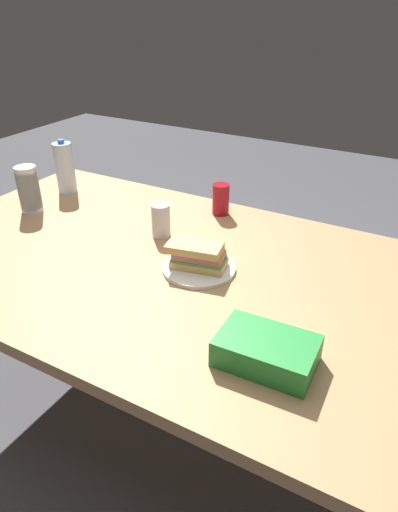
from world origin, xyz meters
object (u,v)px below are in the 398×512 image
Objects in this scene: dining_table at (173,283)px; chip_bag at (266,351)px; paper_plate at (199,268)px; soda_can_silver at (161,221)px; water_bottle_tall at (65,168)px; sandwich at (198,255)px; soda_can_red at (221,199)px; plastic_cup_stack at (29,189)px.

chip_bag reaches higher than dining_table.
paper_plate is 1.91× the size of soda_can_silver.
dining_table is at bearing 145.18° from chip_bag.
paper_plate is 1.01× the size of water_bottle_tall.
dining_table is 8.20× the size of water_bottle_tall.
soda_can_red is (0.13, -0.42, 0.01)m from sandwich.
plastic_cup_stack reaches higher than dining_table.
sandwich is 0.27m from soda_can_silver.
soda_can_red is (0.04, -0.42, 0.14)m from dining_table.
paper_plate reaches higher than dining_table.
soda_can_red reaches higher than dining_table.
paper_plate is at bearing 175.27° from plastic_cup_stack.
water_bottle_tall reaches higher than paper_plate.
sandwich is 1.06× the size of plastic_cup_stack.
soda_can_red reaches higher than chip_bag.
soda_can_red and soda_can_silver have the same top height.
plastic_cup_stack reaches higher than chip_bag.
soda_can_silver is at bearing 70.56° from soda_can_red.
paper_plate is 1.19× the size of sandwich.
paper_plate is 0.45m from chip_bag.
soda_can_red is at bearing -72.45° from sandwich.
sandwich is at bearing 38.21° from paper_plate.
sandwich is 0.45m from chip_bag.
dining_table is at bearing 157.59° from water_bottle_tall.
chip_bag is 1.89× the size of soda_can_silver.
chip_bag is (-0.44, 0.28, 0.11)m from dining_table.
chip_bag reaches higher than paper_plate.
dining_table is at bearing 95.73° from soda_can_red.
plastic_cup_stack is at bearing 7.10° from soda_can_silver.
plastic_cup_stack reaches higher than soda_can_silver.
plastic_cup_stack is at bearing 95.50° from water_bottle_tall.
water_bottle_tall is at bearing -19.73° from sandwich.
paper_plate is (-0.09, -0.01, 0.08)m from dining_table.
soda_can_red is 0.75m from plastic_cup_stack.
paper_plate is 0.44m from soda_can_red.
soda_can_red is 0.66× the size of plastic_cup_stack.
sandwich is (-0.09, -0.01, 0.13)m from dining_table.
dining_table is at bearing 173.86° from plastic_cup_stack.
dining_table is 15.57× the size of soda_can_red.
soda_can_red is at bearing -169.99° from water_bottle_tall.
soda_can_red is 0.29m from soda_can_silver.
dining_table is 8.26× the size of chip_bag.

